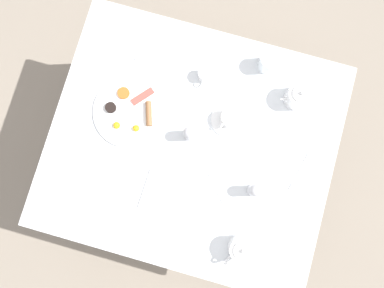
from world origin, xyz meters
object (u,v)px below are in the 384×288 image
(teacup_with_saucer_left, at_px, (230,119))
(creamer_jug, at_px, (205,75))
(teapot_near, at_px, (241,249))
(spoon_for_tea, at_px, (217,188))
(salt_grinder, at_px, (254,190))
(breakfast_plate, at_px, (130,112))
(water_glass_tall, at_px, (268,62))
(fork_spare, at_px, (299,172))
(knife_by_plate, at_px, (95,199))
(fork_by_plate, at_px, (151,50))
(napkin_folded, at_px, (159,194))
(pepper_grinder, at_px, (189,133))
(teapot_far, at_px, (299,96))

(teacup_with_saucer_left, distance_m, creamer_jug, 0.22)
(teapot_near, bearing_deg, spoon_for_tea, 70.00)
(salt_grinder, bearing_deg, breakfast_plate, -107.21)
(creamer_jug, bearing_deg, water_glass_tall, 116.13)
(fork_spare, bearing_deg, salt_grinder, -53.83)
(teapot_near, xyz_separation_m, spoon_for_tea, (-0.21, -0.15, -0.04))
(spoon_for_tea, bearing_deg, breakfast_plate, -115.68)
(breakfast_plate, xyz_separation_m, fork_spare, (0.05, 0.76, -0.01))
(creamer_jug, distance_m, knife_by_plate, 0.70)
(fork_by_plate, distance_m, fork_spare, 0.83)
(creamer_jug, xyz_separation_m, fork_by_plate, (-0.05, -0.26, -0.03))
(napkin_folded, relative_size, fork_spare, 0.97)
(teacup_with_saucer_left, distance_m, pepper_grinder, 0.19)
(pepper_grinder, height_order, fork_by_plate, pepper_grinder)
(spoon_for_tea, relative_size, fork_spare, 0.73)
(water_glass_tall, height_order, fork_by_plate, water_glass_tall)
(creamer_jug, bearing_deg, fork_by_plate, -101.74)
(teapot_far, distance_m, fork_by_plate, 0.66)
(teacup_with_saucer_left, bearing_deg, salt_grinder, 32.92)
(creamer_jug, xyz_separation_m, napkin_folded, (0.54, -0.05, -0.02))
(teacup_with_saucer_left, relative_size, fork_spare, 0.87)
(pepper_grinder, xyz_separation_m, knife_by_plate, (0.37, -0.30, -0.06))
(teapot_far, xyz_separation_m, fork_by_plate, (-0.04, -0.66, -0.04))
(pepper_grinder, relative_size, napkin_folded, 0.63)
(teapot_far, xyz_separation_m, water_glass_tall, (-0.11, -0.16, -0.00))
(teacup_with_saucer_left, distance_m, water_glass_tall, 0.29)
(teapot_near, bearing_deg, creamer_jug, 60.30)
(fork_by_plate, relative_size, spoon_for_tea, 1.00)
(teacup_with_saucer_left, height_order, creamer_jug, teacup_with_saucer_left)
(breakfast_plate, distance_m, water_glass_tall, 0.62)
(creamer_jug, height_order, salt_grinder, salt_grinder)
(breakfast_plate, distance_m, pepper_grinder, 0.27)
(breakfast_plate, height_order, salt_grinder, salt_grinder)
(teapot_far, bearing_deg, fork_spare, 79.51)
(teacup_with_saucer_left, height_order, fork_spare, teacup_with_saucer_left)
(teacup_with_saucer_left, bearing_deg, napkin_folded, -27.73)
(teapot_far, distance_m, water_glass_tall, 0.19)
(teapot_far, distance_m, spoon_for_tea, 0.51)
(pepper_grinder, bearing_deg, teapot_near, 39.68)
(creamer_jug, bearing_deg, breakfast_plate, -48.01)
(breakfast_plate, bearing_deg, water_glass_tall, 125.14)
(teapot_far, bearing_deg, salt_grinder, 52.10)
(pepper_grinder, height_order, fork_spare, pepper_grinder)
(breakfast_plate, xyz_separation_m, creamer_jug, (-0.24, 0.26, 0.02))
(teapot_far, distance_m, teacup_with_saucer_left, 0.30)
(teapot_far, xyz_separation_m, salt_grinder, (0.43, -0.08, 0.01))
(creamer_jug, height_order, fork_spare, creamer_jug)
(creamer_jug, bearing_deg, spoon_for_tea, 21.52)
(teapot_far, distance_m, pepper_grinder, 0.49)
(teapot_far, bearing_deg, water_glass_tall, -60.53)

